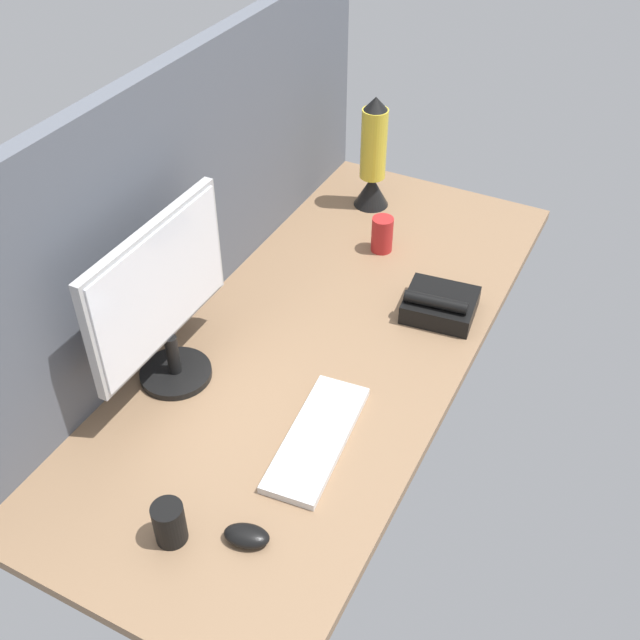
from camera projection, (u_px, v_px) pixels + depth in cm
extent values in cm
cube|color=#8C6B4C|center=(318.00, 338.00, 205.07)|extent=(180.00, 80.00, 3.00)
cube|color=#565B66|center=(187.00, 189.00, 194.96)|extent=(180.00, 5.00, 68.95)
cylinder|color=black|center=(176.00, 373.00, 191.37)|extent=(18.00, 18.00, 1.80)
cylinder|color=black|center=(173.00, 354.00, 187.25)|extent=(3.20, 3.20, 11.00)
cube|color=#B7B7B7|center=(158.00, 285.00, 173.94)|extent=(47.51, 2.40, 31.43)
cube|color=white|center=(163.00, 286.00, 173.45)|extent=(45.11, 0.60, 29.03)
cube|color=silver|center=(317.00, 438.00, 174.94)|extent=(38.11, 16.60, 2.00)
ellipsoid|color=black|center=(247.00, 536.00, 154.11)|extent=(7.81, 10.69, 3.40)
cylinder|color=black|center=(169.00, 523.00, 152.67)|extent=(6.61, 6.61, 9.78)
cylinder|color=red|center=(382.00, 234.00, 230.88)|extent=(6.56, 6.56, 11.17)
cone|color=black|center=(372.00, 190.00, 251.42)|extent=(11.52, 11.52, 10.47)
cylinder|color=gold|center=(374.00, 144.00, 240.63)|extent=(8.38, 8.38, 23.03)
cone|color=black|center=(376.00, 103.00, 231.87)|extent=(7.54, 7.54, 4.19)
cube|color=black|center=(440.00, 305.00, 209.21)|extent=(19.09, 20.85, 5.60)
cylinder|color=black|center=(436.00, 302.00, 203.20)|extent=(5.16, 17.36, 3.20)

